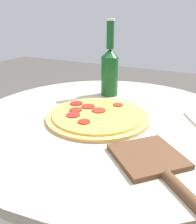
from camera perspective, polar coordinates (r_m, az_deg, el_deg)
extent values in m
cylinder|color=#B2A893|center=(0.98, 1.80, -21.87)|extent=(0.10, 0.10, 0.71)
cylinder|color=#B2A893|center=(0.77, 2.13, -2.06)|extent=(0.85, 0.85, 0.02)
cylinder|color=tan|center=(0.76, 0.00, -1.05)|extent=(0.31, 0.31, 0.01)
cylinder|color=#E0BC4C|center=(0.76, 0.00, -0.49)|extent=(0.28, 0.28, 0.01)
cylinder|color=maroon|center=(0.82, 4.60, 1.64)|extent=(0.03, 0.03, 0.00)
cylinder|color=maroon|center=(0.78, -5.09, 0.47)|extent=(0.04, 0.04, 0.00)
cylinder|color=maroon|center=(0.77, 0.27, 0.45)|extent=(0.04, 0.04, 0.00)
cylinder|color=maroon|center=(0.70, -3.19, -2.23)|extent=(0.04, 0.04, 0.00)
cylinder|color=maroon|center=(0.80, -2.27, 1.29)|extent=(0.04, 0.04, 0.00)
cylinder|color=maroon|center=(0.83, -4.96, 1.99)|extent=(0.04, 0.04, 0.00)
cylinder|color=maroon|center=(0.74, -5.68, -0.67)|extent=(0.04, 0.04, 0.00)
cylinder|color=#144C23|center=(0.95, 2.66, 8.16)|extent=(0.06, 0.06, 0.15)
cone|color=#144C23|center=(0.93, 2.76, 13.36)|extent=(0.06, 0.06, 0.03)
cylinder|color=#144C23|center=(0.93, 2.83, 17.16)|extent=(0.03, 0.03, 0.10)
cylinder|color=silver|center=(0.92, 2.90, 20.37)|extent=(0.03, 0.03, 0.01)
cube|color=brown|center=(0.57, 11.28, -9.87)|extent=(0.20, 0.20, 0.01)
cylinder|color=brown|center=(0.49, 19.36, -17.34)|extent=(0.10, 0.10, 0.02)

